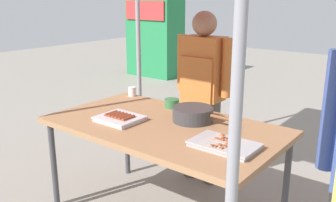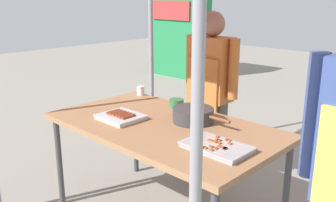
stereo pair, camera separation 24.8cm
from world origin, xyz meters
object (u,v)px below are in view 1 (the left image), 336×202
Objects in this scene: drink_cup_near_edge at (132,92)px; neighbor_stall_left at (155,35)px; condiment_bowl at (172,103)px; vendor_woman at (203,85)px; stall_table at (164,131)px; cooking_wok at (193,114)px; tray_meat_skewers at (224,145)px; tray_grilled_sausages at (120,118)px.

neighbor_stall_left is at bearing 127.44° from drink_cup_near_edge.
condiment_bowl is 0.48m from drink_cup_near_edge.
vendor_woman is at bearing -45.01° from neighbor_stall_left.
cooking_wok is at bearing 53.88° from stall_table.
neighbor_stall_left is at bearing 131.54° from condiment_bowl.
condiment_bowl is (-0.19, 0.35, 0.09)m from stall_table.
stall_table is at bearing 168.70° from tray_meat_skewers.
vendor_woman is (-0.68, 0.81, 0.10)m from tray_meat_skewers.
condiment_bowl is 1.40× the size of drink_cup_near_edge.
neighbor_stall_left is (-3.52, 3.79, 0.03)m from cooking_wok.
condiment_bowl is at bearing 82.51° from vendor_woman.
condiment_bowl reaches higher than stall_table.
drink_cup_near_edge is (-0.48, 0.05, 0.01)m from condiment_bowl.
stall_table is 5.22m from neighbor_stall_left.
condiment_bowl is at bearing -48.46° from neighbor_stall_left.
condiment_bowl is (-0.32, 0.17, -0.02)m from cooking_wok.
tray_grilled_sausages is 0.51m from cooking_wok.
cooking_wok is 3.90× the size of condiment_bowl.
neighbor_stall_left is at bearing -45.01° from vendor_woman.
stall_table is at bearing -126.12° from cooking_wok.
condiment_bowl is (0.08, 0.49, 0.01)m from tray_grilled_sausages.
neighbor_stall_left reaches higher than tray_grilled_sausages.
stall_table is 0.74m from vendor_woman.
tray_grilled_sausages reaches higher than tray_meat_skewers.
stall_table is 0.97× the size of neighbor_stall_left.
stall_table is 4.21× the size of tray_meat_skewers.
cooking_wok reaches higher than stall_table.
tray_meat_skewers is at bearing -46.00° from neighbor_stall_left.
tray_meat_skewers is 1.30m from drink_cup_near_edge.
neighbor_stall_left reaches higher than condiment_bowl.
tray_grilled_sausages is 0.67m from drink_cup_near_edge.
tray_meat_skewers is at bearing 129.73° from vendor_woman.
cooking_wok is 0.36m from condiment_bowl.
condiment_bowl is at bearing 151.33° from cooking_wok.
drink_cup_near_edge reaches higher than stall_table.
drink_cup_near_edge is (-0.39, 0.54, 0.02)m from tray_grilled_sausages.
drink_cup_near_edge is 4.48m from neighbor_stall_left.
drink_cup_near_edge is at bearing 125.81° from tray_grilled_sausages.
drink_cup_near_edge is (-0.67, 0.40, 0.09)m from stall_table.
vendor_woman is (-0.14, 0.71, 0.17)m from stall_table.
stall_table is 5.40× the size of tray_grilled_sausages.
tray_meat_skewers is 3.35× the size of condiment_bowl.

